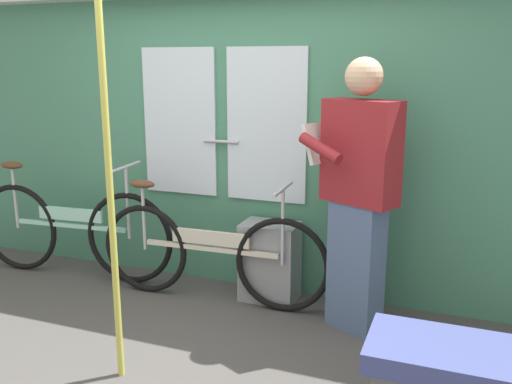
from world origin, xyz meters
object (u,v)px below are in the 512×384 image
at_px(bicycle_leaning_behind, 71,230).
at_px(handrail_pole, 110,186).
at_px(bicycle_near_door, 210,253).
at_px(passenger_reading_newspaper, 358,192).
at_px(trash_bin_by_wall, 270,261).

relative_size(bicycle_leaning_behind, handrail_pole, 0.81).
xyz_separation_m(bicycle_near_door, passenger_reading_newspaper, (1.04, -0.04, 0.55)).
distance_m(bicycle_near_door, handrail_pole, 1.27).
height_order(bicycle_leaning_behind, handrail_pole, handrail_pole).
relative_size(bicycle_leaning_behind, trash_bin_by_wall, 3.06).
xyz_separation_m(bicycle_near_door, handrail_pole, (-0.04, -1.06, 0.71)).
distance_m(bicycle_near_door, trash_bin_by_wall, 0.44).
bearing_deg(trash_bin_by_wall, passenger_reading_newspaper, -19.36).
height_order(bicycle_leaning_behind, passenger_reading_newspaper, passenger_reading_newspaper).
xyz_separation_m(bicycle_near_door, trash_bin_by_wall, (0.39, 0.19, -0.08)).
height_order(bicycle_near_door, passenger_reading_newspaper, passenger_reading_newspaper).
bearing_deg(passenger_reading_newspaper, bicycle_leaning_behind, 23.27).
relative_size(bicycle_leaning_behind, passenger_reading_newspaper, 1.01).
bearing_deg(bicycle_leaning_behind, trash_bin_by_wall, 0.38).
relative_size(passenger_reading_newspaper, trash_bin_by_wall, 3.02).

